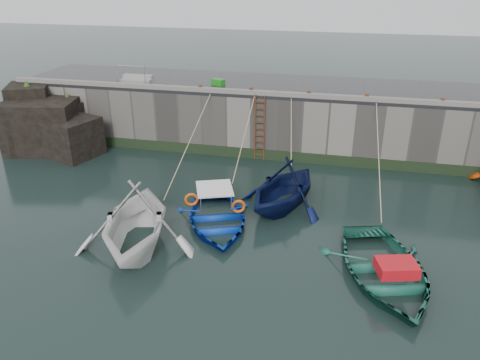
% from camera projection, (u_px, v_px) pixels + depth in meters
% --- Properties ---
extents(ground, '(120.00, 120.00, 0.00)m').
position_uv_depth(ground, '(263.00, 288.00, 13.82)').
color(ground, black).
rests_on(ground, ground).
extents(quay_back, '(30.00, 5.00, 3.00)m').
position_uv_depth(quay_back, '(307.00, 117.00, 24.27)').
color(quay_back, slate).
rests_on(quay_back, ground).
extents(road_back, '(30.00, 5.00, 0.16)m').
position_uv_depth(road_back, '(308.00, 87.00, 23.61)').
color(road_back, black).
rests_on(road_back, quay_back).
extents(kerb_back, '(30.00, 0.30, 0.20)m').
position_uv_depth(kerb_back, '(304.00, 95.00, 21.46)').
color(kerb_back, slate).
rests_on(kerb_back, road_back).
extents(algae_back, '(30.00, 0.08, 0.50)m').
position_uv_depth(algae_back, '(300.00, 157.00, 22.54)').
color(algae_back, black).
rests_on(algae_back, ground).
extents(rock_outcrop, '(5.85, 4.24, 3.41)m').
position_uv_depth(rock_outcrop, '(48.00, 124.00, 23.98)').
color(rock_outcrop, black).
rests_on(rock_outcrop, ground).
extents(ladder, '(0.51, 0.08, 3.20)m').
position_uv_depth(ladder, '(260.00, 128.00, 22.35)').
color(ladder, '#3F1E0F').
rests_on(ladder, ground).
extents(boat_near_white, '(5.30, 5.80, 2.60)m').
position_uv_depth(boat_near_white, '(138.00, 246.00, 15.86)').
color(boat_near_white, silver).
rests_on(boat_near_white, ground).
extents(boat_near_white_rope, '(0.04, 6.76, 3.10)m').
position_uv_depth(boat_near_white_rope, '(190.00, 179.00, 20.84)').
color(boat_near_white_rope, tan).
rests_on(boat_near_white_rope, ground).
extents(boat_near_blue, '(4.51, 5.25, 0.92)m').
position_uv_depth(boat_near_blue, '(216.00, 223.00, 17.27)').
color(boat_near_blue, '#0B34AA').
rests_on(boat_near_blue, ground).
extents(boat_near_blue_rope, '(0.04, 4.90, 3.10)m').
position_uv_depth(boat_near_blue_rope, '(243.00, 174.00, 21.32)').
color(boat_near_blue_rope, tan).
rests_on(boat_near_blue_rope, ground).
extents(boat_near_blacktrim, '(5.03, 5.37, 2.27)m').
position_uv_depth(boat_near_blacktrim, '(283.00, 206.00, 18.51)').
color(boat_near_blacktrim, '#091139').
rests_on(boat_near_blacktrim, ground).
extents(boat_near_blacktrim_rope, '(0.04, 3.44, 3.10)m').
position_uv_depth(boat_near_blacktrim_rope, '(294.00, 171.00, 21.72)').
color(boat_near_blacktrim_rope, tan).
rests_on(boat_near_blacktrim_rope, ground).
extents(boat_near_navy, '(4.76, 5.75, 1.03)m').
position_uv_depth(boat_near_navy, '(383.00, 277.00, 14.30)').
color(boat_near_navy, '#1A5C4A').
rests_on(boat_near_navy, ground).
extents(boat_near_navy_rope, '(0.04, 6.69, 3.10)m').
position_uv_depth(boat_near_navy_rope, '(376.00, 197.00, 19.25)').
color(boat_near_navy_rope, tan).
rests_on(boat_near_navy_rope, ground).
extents(fish_crate, '(0.74, 0.60, 0.31)m').
position_uv_depth(fish_crate, '(218.00, 82.00, 23.62)').
color(fish_crate, '#198317').
rests_on(fish_crate, road_back).
extents(railing, '(1.60, 1.05, 1.00)m').
position_uv_depth(railing, '(137.00, 79.00, 24.15)').
color(railing, '#A5A8AD').
rests_on(railing, road_back).
extents(bollard_a, '(0.18, 0.18, 0.28)m').
position_uv_depth(bollard_a, '(200.00, 88.00, 22.54)').
color(bollard_a, '#3F1E0F').
rests_on(bollard_a, road_back).
extents(bollard_b, '(0.18, 0.18, 0.28)m').
position_uv_depth(bollard_b, '(251.00, 91.00, 22.03)').
color(bollard_b, '#3F1E0F').
rests_on(bollard_b, road_back).
extents(bollard_c, '(0.18, 0.18, 0.28)m').
position_uv_depth(bollard_c, '(309.00, 94.00, 21.49)').
color(bollard_c, '#3F1E0F').
rests_on(bollard_c, road_back).
extents(bollard_d, '(0.18, 0.18, 0.28)m').
position_uv_depth(bollard_d, '(367.00, 97.00, 20.96)').
color(bollard_d, '#3F1E0F').
rests_on(bollard_d, road_back).
extents(bollard_e, '(0.18, 0.18, 0.28)m').
position_uv_depth(bollard_e, '(442.00, 101.00, 20.32)').
color(bollard_e, '#3F1E0F').
rests_on(bollard_e, road_back).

